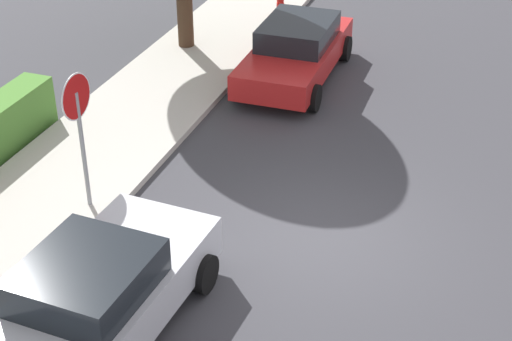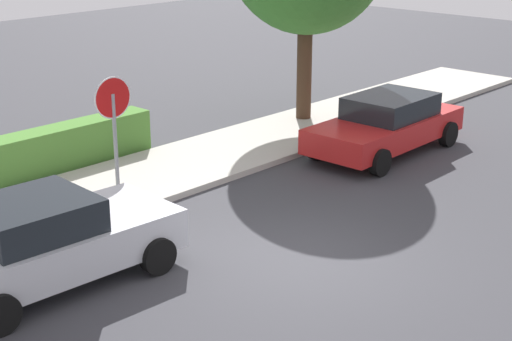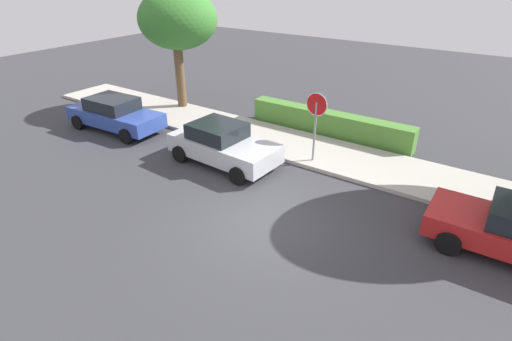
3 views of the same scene
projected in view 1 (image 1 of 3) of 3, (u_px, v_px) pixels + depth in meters
ground_plane at (321, 236)px, 13.75m from camera, size 60.00×60.00×0.00m
sidewalk_curb at (66, 180)px, 15.19m from camera, size 32.00×2.87×0.14m
stop_sign at (79, 119)px, 13.45m from camera, size 0.84×0.08×2.73m
parked_car_silver at (99, 294)px, 11.23m from camera, size 4.27×2.26×1.51m
parked_car_red at (296, 50)px, 19.09m from camera, size 4.59×2.09×1.43m
fire_hydrant at (280, 9)px, 22.72m from camera, size 0.30×0.22×0.72m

